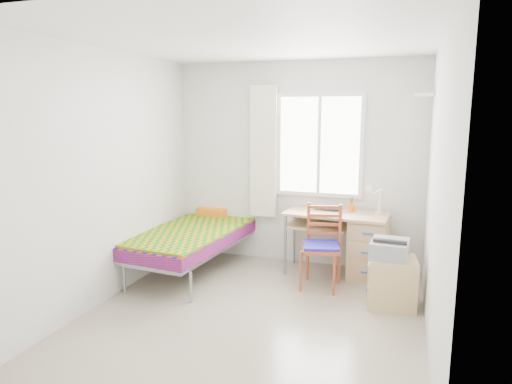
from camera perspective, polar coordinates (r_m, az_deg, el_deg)
floor at (r=4.63m, az=-0.39°, el=-15.16°), size 3.50×3.50×0.00m
ceiling at (r=4.24m, az=-0.44°, el=18.57°), size 3.50×3.50×0.00m
wall_back at (r=5.91m, az=5.04°, el=3.49°), size 3.20×0.00×3.20m
wall_left at (r=4.99m, az=-18.12°, el=1.80°), size 0.00×3.50×3.50m
wall_right at (r=4.03m, az=21.66°, el=-0.27°), size 0.00×3.50×3.50m
window at (r=5.81m, az=7.92°, el=5.79°), size 1.10×0.04×1.30m
curtain at (r=5.94m, az=0.94°, el=5.01°), size 0.35×0.05×1.70m
floating_shelf at (r=5.37m, az=20.25°, el=11.34°), size 0.20×0.32×0.03m
bed at (r=5.86m, az=-7.33°, el=-5.12°), size 1.19×2.22×0.92m
desk at (r=5.64m, az=13.19°, el=-6.25°), size 1.26×0.66×0.76m
chair at (r=5.22m, az=8.30°, el=-6.09°), size 0.49×0.49×0.95m
cabinet at (r=4.94m, az=16.58°, el=-10.74°), size 0.51×0.46×0.51m
printer at (r=4.85m, az=16.38°, el=-6.77°), size 0.39×0.45×0.18m
laptop at (r=5.68m, az=8.81°, el=-2.20°), size 0.35×0.25×0.03m
pen_cup at (r=5.70m, az=11.80°, el=-1.90°), size 0.10×0.10×0.10m
task_lamp at (r=5.47m, az=14.52°, el=-0.52°), size 0.22×0.31×0.38m
book at (r=5.66m, az=8.17°, el=-4.18°), size 0.23×0.26×0.02m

